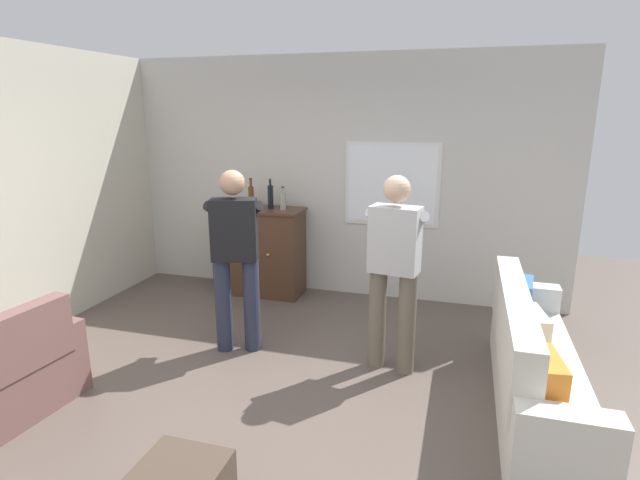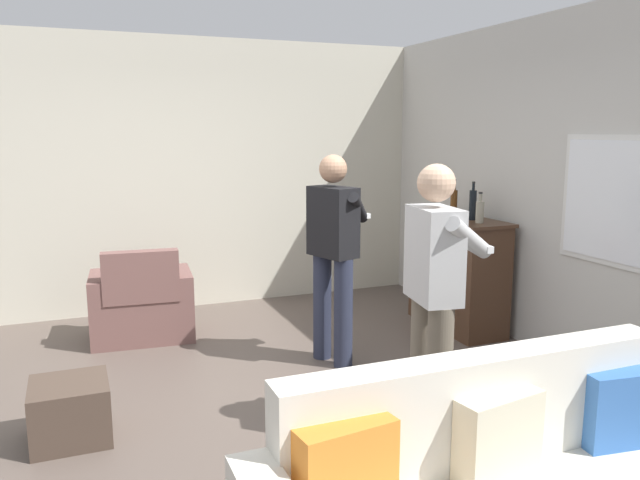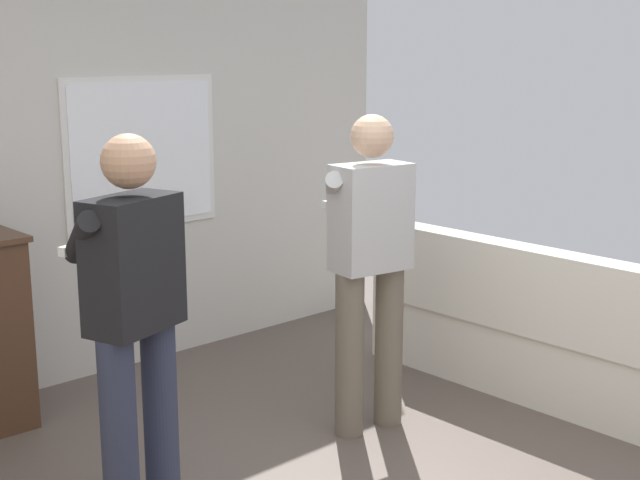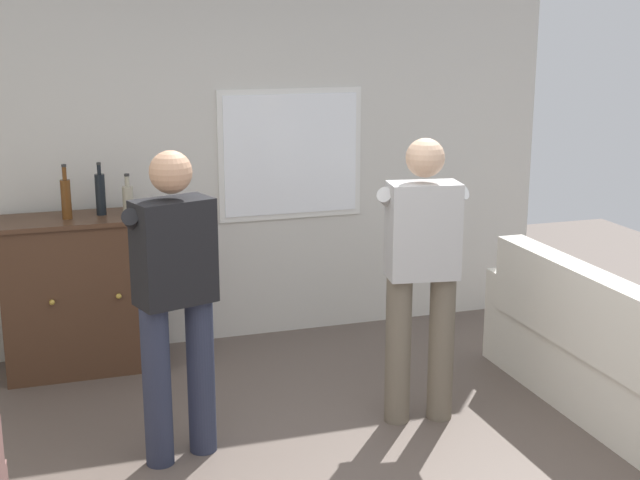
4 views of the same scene
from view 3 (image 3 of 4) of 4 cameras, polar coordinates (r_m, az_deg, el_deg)
name	(u,v)px [view 3 (image 3 of 4)]	position (r m, az deg, el deg)	size (l,w,h in m)	color
wall_back_with_window	(50,153)	(5.46, -16.89, 5.34)	(5.20, 0.15, 2.80)	beige
couch	(538,336)	(5.39, 13.80, -5.97)	(0.57, 2.25, 0.91)	silver
person_standing_left	(133,315)	(3.73, -11.86, -4.72)	(0.53, 0.52, 1.68)	#282D42
person_standing_right	(369,258)	(4.62, 3.17, -1.17)	(0.55, 0.50, 1.68)	#6B6051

